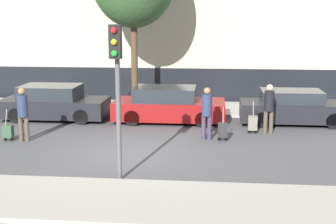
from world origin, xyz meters
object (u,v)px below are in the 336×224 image
trolley_left (8,131)px  traffic_light (117,72)px  parked_car_0 (54,103)px  trolley_right (253,123)px  trolley_center (223,130)px  pedestrian_left (23,111)px  pedestrian_right (269,106)px  parked_car_2 (294,108)px  pedestrian_center (207,110)px  parked_bicycle (147,97)px  parked_car_1 (168,105)px

trolley_left → traffic_light: (4.45, -3.49, 2.45)m
parked_car_0 → trolley_right: bearing=-11.6°
trolley_left → trolley_center: 7.15m
pedestrian_left → pedestrian_right: bearing=11.8°
parked_car_2 → pedestrian_center: pedestrian_center is taller
trolley_right → parked_bicycle: trolley_right is taller
trolley_left → trolley_center: trolley_center is taller
trolley_center → trolley_right: 1.54m
parked_car_0 → traffic_light: (4.03, -6.90, 2.12)m
parked_car_0 → traffic_light: traffic_light is taller
parked_car_1 → pedestrian_center: 3.06m
pedestrian_left → trolley_left: 0.89m
parked_car_0 → parked_car_1: (4.61, 0.01, -0.00)m
parked_car_0 → parked_car_2: size_ratio=1.00×
parked_car_1 → pedestrian_left: bearing=-142.7°
parked_car_1 → pedestrian_left: pedestrian_left is taller
parked_car_2 → trolley_center: bearing=-134.4°
parked_car_2 → pedestrian_right: (-1.15, -1.67, 0.38)m
traffic_light → parked_bicycle: (-0.65, 9.66, -2.28)m
pedestrian_left → trolley_center: size_ratio=1.56×
traffic_light → trolley_left: bearing=141.9°
parked_car_2 → trolley_right: (-1.70, -1.71, -0.25)m
pedestrian_left → parked_bicycle: 6.99m
parked_car_0 → traffic_light: size_ratio=1.07×
trolley_left → pedestrian_center: size_ratio=0.60×
parked_car_1 → traffic_light: bearing=-94.8°
pedestrian_left → trolley_left: pedestrian_left is taller
parked_car_0 → parked_bicycle: parked_car_0 is taller
pedestrian_left → trolley_right: pedestrian_left is taller
pedestrian_right → parked_car_0: bearing=165.2°
parked_car_0 → pedestrian_left: (0.13, -3.40, 0.38)m
trolley_left → trolley_right: trolley_right is taller
parked_car_0 → parked_car_2: (9.47, 0.12, -0.03)m
trolley_center → parked_car_2: bearing=45.6°
pedestrian_left → pedestrian_center: 6.08m
parked_car_0 → parked_bicycle: size_ratio=2.35×
trolley_right → traffic_light: traffic_light is taller
pedestrian_left → trolley_left: (-0.55, -0.01, -0.71)m
parked_car_2 → pedestrian_center: 4.30m
parked_car_0 → trolley_center: parked_car_0 is taller
pedestrian_center → pedestrian_left: bearing=18.5°
trolley_center → parked_bicycle: bearing=121.2°
parked_car_0 → parked_car_1: bearing=0.2°
parked_car_0 → trolley_right: parked_car_0 is taller
pedestrian_left → trolley_center: pedestrian_left is taller
parked_car_1 → traffic_light: (-0.58, -6.91, 2.13)m
trolley_right → parked_bicycle: bearing=135.2°
parked_car_2 → trolley_right: size_ratio=3.56×
trolley_left → pedestrian_right: (8.73, 1.86, 0.68)m
parked_car_2 → trolley_left: bearing=-160.4°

